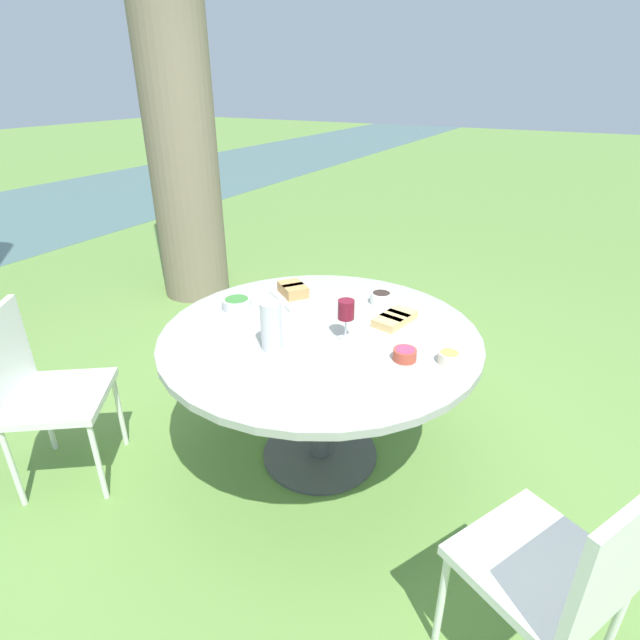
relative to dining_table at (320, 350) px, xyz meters
The scene contains 14 objects.
ground_plane 0.63m from the dining_table, ahead, with size 40.00×40.00×0.00m, color #668E42.
tree_trunk_main 2.94m from the dining_table, 55.48° to the left, with size 0.58×0.58×4.25m.
dining_table is the anchor object (origin of this frame).
chair_near_left 1.31m from the dining_table, 124.77° to the left, with size 0.60×0.60×0.89m.
chair_near_right 1.31m from the dining_table, 117.96° to the right, with size 0.59×0.58×0.89m.
water_pitcher 0.33m from the dining_table, 155.50° to the left, with size 0.10×0.09×0.22m.
wine_glass 0.27m from the dining_table, 88.86° to the right, with size 0.07×0.07×0.19m.
platter_bread_main 0.43m from the dining_table, 48.53° to the left, with size 0.32×0.35×0.08m.
platter_charcuterie 0.38m from the dining_table, 52.50° to the right, with size 0.32×0.24×0.06m.
bowl_fries 0.62m from the dining_table, 89.10° to the right, with size 0.09×0.09×0.05m.
bowl_salad 0.52m from the dining_table, 87.04° to the left, with size 0.15×0.15×0.05m.
bowl_olives 0.47m from the dining_table, 15.85° to the right, with size 0.11×0.11×0.06m.
bowl_dip_red 0.46m from the dining_table, 97.36° to the right, with size 0.10×0.10×0.05m.
cup_water_near 0.27m from the dining_table, 90.79° to the left, with size 0.06×0.06×0.09m.
Camera 1 is at (-1.81, -0.99, 1.79)m, focal length 28.00 mm.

